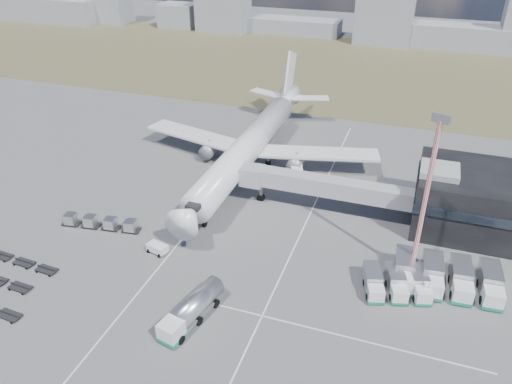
% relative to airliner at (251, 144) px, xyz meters
% --- Properties ---
extents(ground, '(420.00, 420.00, 0.00)m').
position_rel_airliner_xyz_m(ground, '(0.00, -32.38, -5.29)').
color(ground, '#565659').
rests_on(ground, ground).
extents(grass_strip, '(420.00, 90.00, 0.01)m').
position_rel_airliner_xyz_m(grass_strip, '(0.00, 77.62, -5.29)').
color(grass_strip, brown).
rests_on(grass_strip, ground).
extents(lane_markings, '(47.12, 110.00, 0.01)m').
position_rel_airliner_xyz_m(lane_markings, '(9.77, -29.38, -5.29)').
color(lane_markings, silver).
rests_on(lane_markings, ground).
extents(terminal, '(30.40, 16.40, 11.00)m').
position_rel_airliner_xyz_m(terminal, '(47.77, -8.41, -0.04)').
color(terminal, black).
rests_on(terminal, ground).
extents(jet_bridge, '(30.30, 3.80, 7.05)m').
position_rel_airliner_xyz_m(jet_bridge, '(15.90, -11.95, -0.24)').
color(jet_bridge, '#939399').
rests_on(jet_bridge, ground).
extents(airliner, '(51.59, 64.53, 17.62)m').
position_rel_airliner_xyz_m(airliner, '(0.00, 0.00, 0.00)').
color(airliner, white).
rests_on(airliner, ground).
extents(skyline, '(307.10, 25.27, 25.45)m').
position_rel_airliner_xyz_m(skyline, '(-5.63, 117.46, 2.80)').
color(skyline, '#8E919B').
rests_on(skyline, ground).
extents(fuel_tanker, '(5.03, 11.41, 3.58)m').
position_rel_airliner_xyz_m(fuel_tanker, '(7.55, -44.08, -3.50)').
color(fuel_tanker, white).
rests_on(fuel_tanker, ground).
extents(pushback_tug, '(3.57, 2.50, 1.46)m').
position_rel_airliner_xyz_m(pushback_tug, '(-4.00, -32.47, -4.56)').
color(pushback_tug, white).
rests_on(pushback_tug, ground).
extents(catering_truck, '(4.04, 6.04, 2.57)m').
position_rel_airliner_xyz_m(catering_truck, '(10.78, -3.30, -3.98)').
color(catering_truck, white).
rests_on(catering_truck, ground).
extents(service_trucks_near, '(10.15, 8.71, 2.64)m').
position_rel_airliner_xyz_m(service_trucks_near, '(32.22, -29.45, -3.86)').
color(service_trucks_near, white).
rests_on(service_trucks_near, ground).
extents(service_trucks_far, '(14.91, 8.93, 3.20)m').
position_rel_airliner_xyz_m(service_trucks_far, '(38.85, -26.13, -3.55)').
color(service_trucks_far, white).
rests_on(service_trucks_far, ground).
extents(uld_row, '(13.89, 3.75, 1.91)m').
position_rel_airliner_xyz_m(uld_row, '(-16.35, -29.62, -4.15)').
color(uld_row, black).
rests_on(uld_row, ground).
extents(floodlight_mast, '(2.39, 1.94, 25.15)m').
position_rel_airliner_xyz_m(floodlight_mast, '(34.05, -24.79, 7.31)').
color(floodlight_mast, '#B01C1D').
rests_on(floodlight_mast, ground).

